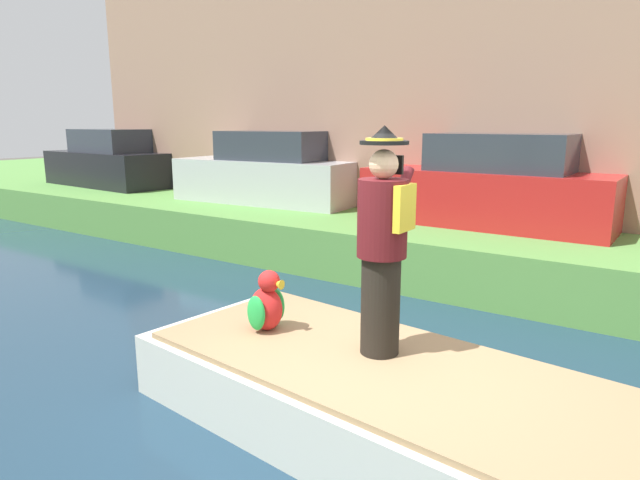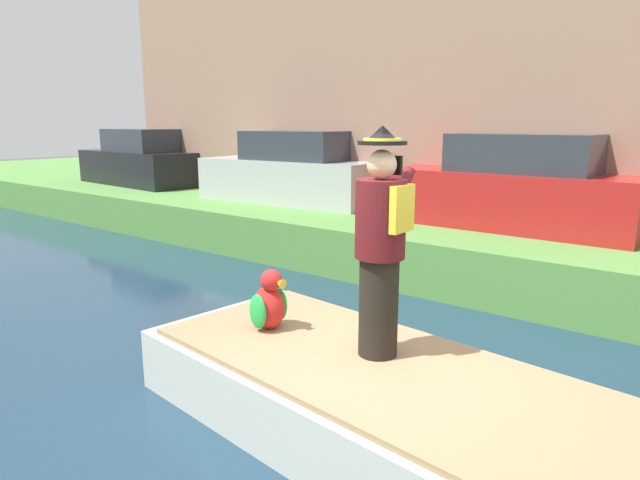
{
  "view_description": "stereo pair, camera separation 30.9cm",
  "coord_description": "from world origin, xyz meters",
  "px_view_note": "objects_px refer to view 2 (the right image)",
  "views": [
    {
      "loc": [
        -3.66,
        -2.01,
        2.58
      ],
      "look_at": [
        0.09,
        0.56,
        1.61
      ],
      "focal_mm": 30.97,
      "sensor_mm": 36.0,
      "label": 1
    },
    {
      "loc": [
        -3.48,
        -2.26,
        2.58
      ],
      "look_at": [
        0.09,
        0.56,
        1.61
      ],
      "focal_mm": 30.97,
      "sensor_mm": 36.0,
      "label": 2
    }
  ],
  "objects_px": {
    "parked_car_red": "(514,188)",
    "boat": "(376,399)",
    "person_pirate": "(381,244)",
    "parrot_plush": "(269,303)",
    "parked_car_silver": "(294,172)",
    "parked_car_dark": "(143,161)"
  },
  "relations": [
    {
      "from": "boat",
      "to": "parked_car_silver",
      "type": "xyz_separation_m",
      "value": [
        5.53,
        5.65,
        1.13
      ]
    },
    {
      "from": "parked_car_silver",
      "to": "boat",
      "type": "bearing_deg",
      "value": -134.34
    },
    {
      "from": "parrot_plush",
      "to": "person_pirate",
      "type": "bearing_deg",
      "value": -82.88
    },
    {
      "from": "parked_car_red",
      "to": "boat",
      "type": "bearing_deg",
      "value": -170.7
    },
    {
      "from": "boat",
      "to": "parked_car_silver",
      "type": "relative_size",
      "value": 1.06
    },
    {
      "from": "parrot_plush",
      "to": "boat",
      "type": "bearing_deg",
      "value": -91.24
    },
    {
      "from": "boat",
      "to": "parrot_plush",
      "type": "bearing_deg",
      "value": 88.76
    },
    {
      "from": "person_pirate",
      "to": "parked_car_red",
      "type": "xyz_separation_m",
      "value": [
        5.36,
        0.82,
        -0.1
      ]
    },
    {
      "from": "person_pirate",
      "to": "parked_car_silver",
      "type": "distance_m",
      "value": 7.73
    },
    {
      "from": "parked_car_dark",
      "to": "boat",
      "type": "bearing_deg",
      "value": -116.28
    },
    {
      "from": "boat",
      "to": "person_pirate",
      "type": "xyz_separation_m",
      "value": [
        0.16,
        0.09,
        1.23
      ]
    },
    {
      "from": "parrot_plush",
      "to": "parked_car_red",
      "type": "relative_size",
      "value": 0.14
    },
    {
      "from": "parked_car_red",
      "to": "parked_car_silver",
      "type": "xyz_separation_m",
      "value": [
        0.0,
        4.75,
        0.0
      ]
    },
    {
      "from": "parrot_plush",
      "to": "parked_car_silver",
      "type": "height_order",
      "value": "parked_car_silver"
    },
    {
      "from": "person_pirate",
      "to": "parked_car_red",
      "type": "distance_m",
      "value": 5.43
    },
    {
      "from": "boat",
      "to": "person_pirate",
      "type": "bearing_deg",
      "value": 27.8
    },
    {
      "from": "parked_car_red",
      "to": "parked_car_silver",
      "type": "bearing_deg",
      "value": 90.0
    },
    {
      "from": "boat",
      "to": "parked_car_silver",
      "type": "bearing_deg",
      "value": 45.66
    },
    {
      "from": "parrot_plush",
      "to": "parked_car_red",
      "type": "height_order",
      "value": "parked_car_red"
    },
    {
      "from": "person_pirate",
      "to": "parked_car_dark",
      "type": "distance_m",
      "value": 12.33
    },
    {
      "from": "person_pirate",
      "to": "parked_car_dark",
      "type": "relative_size",
      "value": 0.45
    },
    {
      "from": "person_pirate",
      "to": "parrot_plush",
      "type": "bearing_deg",
      "value": 103.3
    }
  ]
}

